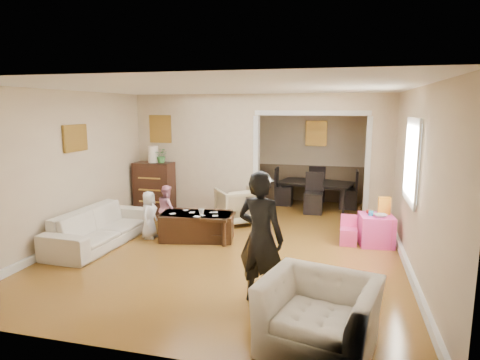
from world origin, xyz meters
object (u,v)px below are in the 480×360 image
(coffee_cup, at_px, (201,212))
(child_toddler, at_px, (263,212))
(armchair_back, at_px, (238,206))
(dining_table, at_px, (315,194))
(sofa, at_px, (100,227))
(child_kneel_a, at_px, (149,215))
(armchair_front, at_px, (319,315))
(adult_person, at_px, (261,238))
(child_kneel_b, at_px, (167,208))
(cyan_cup, at_px, (371,213))
(table_lamp, at_px, (153,154))
(coffee_table, at_px, (197,226))
(dresser, at_px, (154,188))
(play_table, at_px, (376,230))

(coffee_cup, distance_m, child_toddler, 1.25)
(armchair_back, distance_m, dining_table, 2.32)
(sofa, relative_size, child_kneel_a, 2.45)
(armchair_back, distance_m, coffee_cup, 1.28)
(armchair_front, distance_m, adult_person, 1.19)
(child_kneel_b, bearing_deg, cyan_cup, -119.91)
(table_lamp, distance_m, dining_table, 3.86)
(armchair_front, bearing_deg, dining_table, 107.73)
(table_lamp, distance_m, child_kneel_a, 2.01)
(child_kneel_b, bearing_deg, dining_table, -74.98)
(coffee_table, height_order, child_kneel_a, child_kneel_a)
(child_toddler, bearing_deg, sofa, -22.58)
(armchair_back, relative_size, armchair_front, 0.74)
(table_lamp, bearing_deg, dresser, 0.00)
(sofa, bearing_deg, cyan_cup, -73.96)
(sofa, height_order, adult_person, adult_person)
(child_toddler, bearing_deg, play_table, 120.04)
(dining_table, bearing_deg, child_toddler, -95.71)
(child_toddler, bearing_deg, table_lamp, -67.91)
(adult_person, distance_m, child_kneel_b, 3.29)
(child_kneel_b, height_order, child_toddler, child_kneel_b)
(adult_person, relative_size, child_kneel_a, 1.87)
(dining_table, bearing_deg, coffee_table, -107.65)
(table_lamp, height_order, child_kneel_b, table_lamp)
(play_table, height_order, cyan_cup, cyan_cup)
(sofa, xyz_separation_m, coffee_cup, (1.61, 0.61, 0.21))
(child_toddler, bearing_deg, cyan_cup, 118.14)
(armchair_back, relative_size, child_kneel_b, 0.89)
(armchair_front, distance_m, child_toddler, 3.85)
(coffee_cup, bearing_deg, play_table, 9.61)
(table_lamp, relative_size, child_kneel_b, 0.40)
(coffee_cup, bearing_deg, coffee_table, 153.43)
(child_kneel_b, bearing_deg, adult_person, -167.90)
(child_kneel_a, height_order, child_toddler, child_kneel_a)
(sofa, distance_m, cyan_cup, 4.60)
(coffee_table, height_order, adult_person, adult_person)
(cyan_cup, relative_size, adult_person, 0.05)
(coffee_table, xyz_separation_m, cyan_cup, (2.96, 0.40, 0.33))
(sofa, height_order, table_lamp, table_lamp)
(dining_table, bearing_deg, adult_person, -79.30)
(dresser, relative_size, child_kneel_b, 1.27)
(child_kneel_a, bearing_deg, coffee_cup, -85.49)
(play_table, height_order, dining_table, dining_table)
(table_lamp, distance_m, child_toddler, 2.86)
(adult_person, bearing_deg, sofa, -6.91)
(dresser, bearing_deg, child_kneel_b, -55.09)
(armchair_back, distance_m, adult_person, 3.46)
(coffee_cup, height_order, cyan_cup, cyan_cup)
(sofa, bearing_deg, coffee_cup, -66.49)
(sofa, xyz_separation_m, dresser, (-0.04, 2.18, 0.26))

